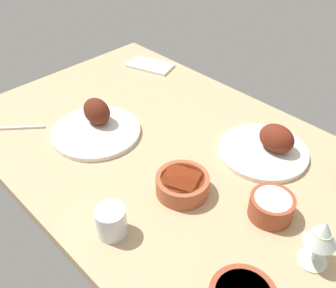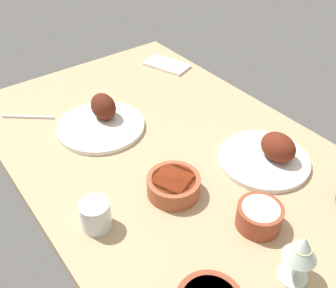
# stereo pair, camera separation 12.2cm
# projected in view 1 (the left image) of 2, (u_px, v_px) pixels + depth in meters

# --- Properties ---
(dining_table) EXTENTS (1.40, 0.90, 0.04)m
(dining_table) POSITION_uv_depth(u_px,v_px,m) (168.00, 154.00, 1.25)
(dining_table) COLOR tan
(dining_table) RESTS_ON ground
(plate_center_main) EXTENTS (0.30, 0.30, 0.10)m
(plate_center_main) POSITION_uv_depth(u_px,v_px,m) (96.00, 125.00, 1.29)
(plate_center_main) COLOR silver
(plate_center_main) RESTS_ON dining_table
(plate_far_side) EXTENTS (0.28, 0.28, 0.10)m
(plate_far_side) POSITION_uv_depth(u_px,v_px,m) (268.00, 146.00, 1.20)
(plate_far_side) COLOR silver
(plate_far_side) RESTS_ON dining_table
(bowl_sauce) EXTENTS (0.15, 0.15, 0.05)m
(bowl_sauce) POSITION_uv_depth(u_px,v_px,m) (182.00, 184.00, 1.07)
(bowl_sauce) COLOR #A35133
(bowl_sauce) RESTS_ON dining_table
(bowl_cream) EXTENTS (0.12, 0.12, 0.06)m
(bowl_cream) POSITION_uv_depth(u_px,v_px,m) (270.00, 207.00, 1.00)
(bowl_cream) COLOR brown
(bowl_cream) RESTS_ON dining_table
(wine_glass) EXTENTS (0.08, 0.08, 0.14)m
(wine_glass) POSITION_uv_depth(u_px,v_px,m) (322.00, 235.00, 0.85)
(wine_glass) COLOR silver
(wine_glass) RESTS_ON dining_table
(water_tumbler) EXTENTS (0.08, 0.08, 0.08)m
(water_tumbler) POSITION_uv_depth(u_px,v_px,m) (111.00, 222.00, 0.95)
(water_tumbler) COLOR silver
(water_tumbler) RESTS_ON dining_table
(folded_napkin) EXTENTS (0.21, 0.16, 0.01)m
(folded_napkin) POSITION_uv_depth(u_px,v_px,m) (150.00, 66.00, 1.67)
(folded_napkin) COLOR white
(folded_napkin) RESTS_ON dining_table
(fork_loose) EXTENTS (0.13, 0.15, 0.01)m
(fork_loose) POSITION_uv_depth(u_px,v_px,m) (17.00, 128.00, 1.32)
(fork_loose) COLOR silver
(fork_loose) RESTS_ON dining_table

